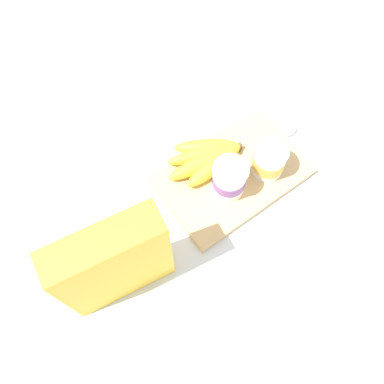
# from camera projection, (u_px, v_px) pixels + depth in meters

# --- Properties ---
(ground_plane) EXTENTS (2.40, 2.40, 0.00)m
(ground_plane) POSITION_uv_depth(u_px,v_px,m) (232.00, 177.00, 1.00)
(ground_plane) COLOR silver
(cutting_board) EXTENTS (0.33, 0.21, 0.02)m
(cutting_board) POSITION_uv_depth(u_px,v_px,m) (233.00, 176.00, 0.99)
(cutting_board) COLOR tan
(cutting_board) RESTS_ON ground_plane
(cereal_box) EXTENTS (0.21, 0.09, 0.26)m
(cereal_box) POSITION_uv_depth(u_px,v_px,m) (114.00, 264.00, 0.78)
(cereal_box) COLOR yellow
(cereal_box) RESTS_ON ground_plane
(yogurt_cup_front) EXTENTS (0.07, 0.07, 0.08)m
(yogurt_cup_front) POSITION_uv_depth(u_px,v_px,m) (269.00, 160.00, 0.95)
(yogurt_cup_front) COLOR white
(yogurt_cup_front) RESTS_ON cutting_board
(yogurt_cup_back) EXTENTS (0.08, 0.08, 0.09)m
(yogurt_cup_back) POSITION_uv_depth(u_px,v_px,m) (229.00, 179.00, 0.93)
(yogurt_cup_back) COLOR white
(yogurt_cup_back) RESTS_ON cutting_board
(banana_bunch) EXTENTS (0.19, 0.13, 0.04)m
(banana_bunch) POSITION_uv_depth(u_px,v_px,m) (208.00, 158.00, 0.98)
(banana_bunch) COLOR yellow
(banana_bunch) RESTS_ON cutting_board
(spoon) EXTENTS (0.13, 0.04, 0.01)m
(spoon) POSITION_uv_depth(u_px,v_px,m) (297.00, 124.00, 1.06)
(spoon) COLOR silver
(spoon) RESTS_ON ground_plane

